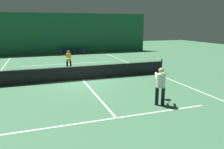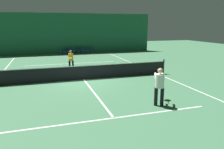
{
  "view_description": "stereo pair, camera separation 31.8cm",
  "coord_description": "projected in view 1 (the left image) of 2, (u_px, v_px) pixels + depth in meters",
  "views": [
    {
      "loc": [
        -2.75,
        -13.81,
        3.55
      ],
      "look_at": [
        0.94,
        -3.22,
        0.98
      ],
      "focal_mm": 35.0,
      "sensor_mm": 36.0,
      "label": 1
    },
    {
      "loc": [
        -2.45,
        -13.91,
        3.55
      ],
      "look_at": [
        0.94,
        -3.22,
        0.98
      ],
      "focal_mm": 35.0,
      "sensor_mm": 36.0,
      "label": 2
    }
  ],
  "objects": [
    {
      "name": "ground_plane",
      "position": [
        83.0,
        80.0,
        14.38
      ],
      "size": [
        60.0,
        60.0,
        0.0
      ],
      "primitive_type": "plane",
      "color": "#3D704C"
    },
    {
      "name": "backdrop_curtain",
      "position": [
        59.0,
        34.0,
        26.62
      ],
      "size": [
        23.0,
        0.12,
        4.92
      ],
      "color": "#1E5B3D",
      "rests_on": "ground"
    },
    {
      "name": "court_line_baseline_far",
      "position": [
        62.0,
        56.0,
        25.34
      ],
      "size": [
        11.0,
        0.1,
        0.0
      ],
      "color": "silver",
      "rests_on": "ground"
    },
    {
      "name": "court_line_service_far",
      "position": [
        68.0,
        64.0,
        20.27
      ],
      "size": [
        8.25,
        0.1,
        0.0
      ],
      "color": "silver",
      "rests_on": "ground"
    },
    {
      "name": "court_line_service_near",
      "position": [
        116.0,
        118.0,
        8.49
      ],
      "size": [
        8.25,
        0.1,
        0.0
      ],
      "color": "silver",
      "rests_on": "ground"
    },
    {
      "name": "court_line_sideline_right",
      "position": [
        156.0,
        74.0,
        16.15
      ],
      "size": [
        0.1,
        23.8,
        0.0
      ],
      "color": "silver",
      "rests_on": "ground"
    },
    {
      "name": "court_line_centre",
      "position": [
        83.0,
        80.0,
        14.38
      ],
      "size": [
        0.1,
        12.8,
        0.0
      ],
      "color": "silver",
      "rests_on": "ground"
    },
    {
      "name": "tennis_net",
      "position": [
        82.0,
        72.0,
        14.27
      ],
      "size": [
        12.0,
        0.1,
        1.07
      ],
      "color": "black",
      "rests_on": "ground"
    },
    {
      "name": "player_near",
      "position": [
        160.0,
        83.0,
        9.69
      ],
      "size": [
        0.89,
        1.4,
        1.71
      ],
      "rotation": [
        0.0,
        0.0,
        1.15
      ],
      "color": "black",
      "rests_on": "ground"
    },
    {
      "name": "player_far",
      "position": [
        69.0,
        59.0,
        16.99
      ],
      "size": [
        0.58,
        1.36,
        1.6
      ],
      "rotation": [
        0.0,
        0.0,
        -1.75
      ],
      "color": "black",
      "rests_on": "ground"
    },
    {
      "name": "courtside_chair_0",
      "position": [
        59.0,
        50.0,
        26.52
      ],
      "size": [
        0.44,
        0.44,
        0.84
      ],
      "rotation": [
        0.0,
        0.0,
        -1.57
      ],
      "color": "#99999E",
      "rests_on": "ground"
    },
    {
      "name": "courtside_chair_1",
      "position": [
        64.0,
        50.0,
        26.7
      ],
      "size": [
        0.44,
        0.44,
        0.84
      ],
      "rotation": [
        0.0,
        0.0,
        -1.57
      ],
      "color": "#99999E",
      "rests_on": "ground"
    },
    {
      "name": "courtside_chair_2",
      "position": [
        69.0,
        50.0,
        26.89
      ],
      "size": [
        0.44,
        0.44,
        0.84
      ],
      "rotation": [
        0.0,
        0.0,
        -1.57
      ],
      "color": "#99999E",
      "rests_on": "ground"
    },
    {
      "name": "courtside_chair_3",
      "position": [
        73.0,
        50.0,
        27.07
      ],
      "size": [
        0.44,
        0.44,
        0.84
      ],
      "rotation": [
        0.0,
        0.0,
        -1.57
      ],
      "color": "#99999E",
      "rests_on": "ground"
    },
    {
      "name": "courtside_chair_4",
      "position": [
        78.0,
        50.0,
        27.26
      ],
      "size": [
        0.44,
        0.44,
        0.84
      ],
      "rotation": [
        0.0,
        0.0,
        -1.57
      ],
      "color": "#99999E",
      "rests_on": "ground"
    },
    {
      "name": "courtside_chair_5",
      "position": [
        82.0,
        50.0,
        27.45
      ],
      "size": [
        0.44,
        0.44,
        0.84
      ],
      "rotation": [
        0.0,
        0.0,
        -1.57
      ],
      "color": "#99999E",
      "rests_on": "ground"
    },
    {
      "name": "courtside_chair_6",
      "position": [
        87.0,
        49.0,
        27.63
      ],
      "size": [
        0.44,
        0.44,
        0.84
      ],
      "rotation": [
        0.0,
        0.0,
        -1.57
      ],
      "color": "#99999E",
      "rests_on": "ground"
    }
  ]
}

